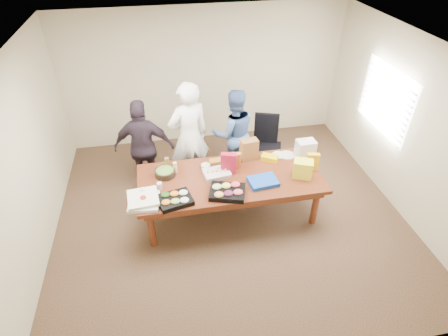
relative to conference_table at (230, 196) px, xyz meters
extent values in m
cube|color=#47301E|center=(0.00, 0.00, -0.39)|extent=(5.50, 5.00, 0.02)
cube|color=white|center=(0.00, 0.00, 2.33)|extent=(5.50, 5.00, 0.02)
cube|color=beige|center=(0.00, 2.50, 0.98)|extent=(5.50, 0.04, 2.70)
cube|color=beige|center=(0.00, -2.50, 0.98)|extent=(5.50, 0.04, 2.70)
cube|color=beige|center=(-2.75, 0.00, 0.98)|extent=(0.04, 5.00, 2.70)
cube|color=beige|center=(2.75, 0.00, 0.98)|extent=(0.04, 5.00, 2.70)
cube|color=white|center=(2.72, 0.60, 1.12)|extent=(0.03, 1.40, 1.10)
cube|color=beige|center=(2.68, 0.60, 1.12)|extent=(0.04, 1.36, 1.00)
cube|color=#4C1C0F|center=(0.00, 0.00, 0.00)|extent=(2.80, 1.20, 0.75)
cube|color=black|center=(0.93, 1.04, 0.15)|extent=(0.68, 0.68, 1.05)
imported|color=white|center=(-0.51, 0.93, 0.60)|extent=(0.82, 0.66, 1.94)
imported|color=#46669F|center=(0.30, 1.15, 0.45)|extent=(0.83, 0.66, 1.64)
imported|color=#281E29|center=(-1.27, 0.95, 0.47)|extent=(1.04, 0.56, 1.69)
cube|color=black|center=(-0.87, -0.40, 0.41)|extent=(0.53, 0.45, 0.07)
cube|color=black|center=(-0.12, -0.38, 0.41)|extent=(0.59, 0.52, 0.08)
cube|color=silver|center=(-0.19, 0.09, 0.41)|extent=(0.43, 0.34, 0.07)
cylinder|color=black|center=(-0.97, 0.23, 0.43)|extent=(0.32, 0.32, 0.10)
cube|color=#1346B1|center=(0.45, -0.23, 0.41)|extent=(0.45, 0.36, 0.06)
cube|color=#A61530|center=(0.00, 0.13, 0.55)|extent=(0.25, 0.16, 0.34)
cube|color=#F0AB13|center=(1.29, -0.03, 0.52)|extent=(0.20, 0.12, 0.29)
cube|color=#CE6828|center=(0.13, 0.24, 0.51)|extent=(0.18, 0.10, 0.27)
cylinder|color=white|center=(0.16, 0.35, 0.44)|extent=(0.09, 0.09, 0.12)
cylinder|color=yellow|center=(0.20, 0.28, 0.47)|extent=(0.07, 0.07, 0.18)
cylinder|color=brown|center=(-0.92, 0.37, 0.49)|extent=(0.09, 0.09, 0.22)
cylinder|color=beige|center=(-0.81, 0.29, 0.47)|extent=(0.06, 0.06, 0.18)
cube|color=#E6C304|center=(0.71, 0.32, 0.42)|extent=(0.30, 0.27, 0.09)
cube|color=#8D5C1F|center=(-0.13, 0.34, 0.43)|extent=(0.28, 0.13, 0.11)
cube|color=brown|center=(0.39, 0.43, 0.55)|extent=(0.29, 0.19, 0.35)
cylinder|color=#AA1C17|center=(-1.30, -0.35, 0.43)|extent=(0.08, 0.08, 0.11)
cylinder|color=silver|center=(-1.30, -0.16, 0.43)|extent=(0.09, 0.09, 0.11)
cylinder|color=silver|center=(-1.07, -0.07, 0.43)|extent=(0.10, 0.10, 0.11)
cube|color=silver|center=(-1.30, -0.35, 0.40)|extent=(0.46, 0.46, 0.05)
cube|color=white|center=(-1.31, -0.32, 0.45)|extent=(0.45, 0.45, 0.05)
cylinder|color=silver|center=(1.04, 0.40, 0.38)|extent=(0.27, 0.27, 0.01)
cylinder|color=silver|center=(0.90, 0.43, 0.38)|extent=(0.28, 0.28, 0.01)
cylinder|color=beige|center=(0.10, 0.44, 0.40)|extent=(0.17, 0.17, 0.05)
cylinder|color=beige|center=(-0.33, 0.31, 0.40)|extent=(0.17, 0.17, 0.06)
cube|color=silver|center=(1.30, 0.30, 0.53)|extent=(0.30, 0.22, 0.32)
cube|color=yellow|center=(1.08, -0.18, 0.52)|extent=(0.34, 0.29, 0.29)
camera|label=1|loc=(-0.91, -4.24, 3.76)|focal=28.93mm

